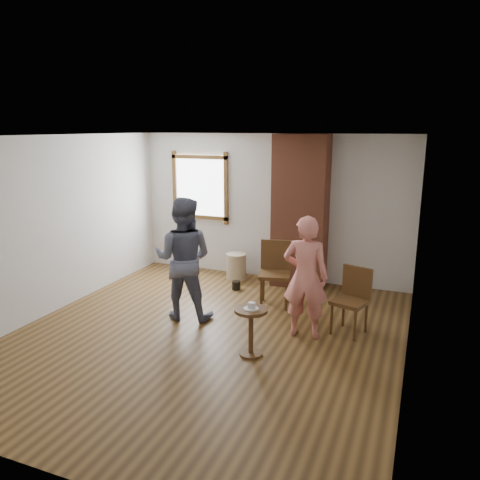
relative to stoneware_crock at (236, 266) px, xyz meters
The scene contains 12 objects.
ground 2.47m from the stoneware_crock, 77.32° to the right, with size 5.50×5.50×0.00m, color brown.
room_shell 2.44m from the stoneware_crock, 74.91° to the right, with size 5.04×5.52×2.62m.
brick_chimney 1.56m from the stoneware_crock, ahead, with size 0.90×0.50×2.60m, color #A15439.
stoneware_crock is the anchor object (origin of this frame).
dark_pot 0.61m from the stoneware_crock, 67.90° to the right, with size 0.15×0.15×0.15m, color black.
dining_chair_left 1.43m from the stoneware_crock, 42.14° to the right, with size 0.56×0.56×1.00m.
dining_chair_right 2.79m from the stoneware_crock, 33.70° to the right, with size 0.52×0.52×0.89m.
side_table 2.97m from the stoneware_crock, 64.39° to the right, with size 0.40×0.40×0.60m.
cake_plate 2.99m from the stoneware_crock, 64.39° to the right, with size 0.18×0.18×0.01m, color white.
cake_slice 3.00m from the stoneware_crock, 64.22° to the right, with size 0.08×0.07×0.06m, color white.
man 2.03m from the stoneware_crock, 90.79° to the right, with size 0.86×0.67×1.76m, color #131534.
person_pink 2.63m from the stoneware_crock, 47.32° to the right, with size 0.59×0.39×1.62m, color #E88174.
Camera 1 is at (2.55, -5.17, 2.70)m, focal length 35.00 mm.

